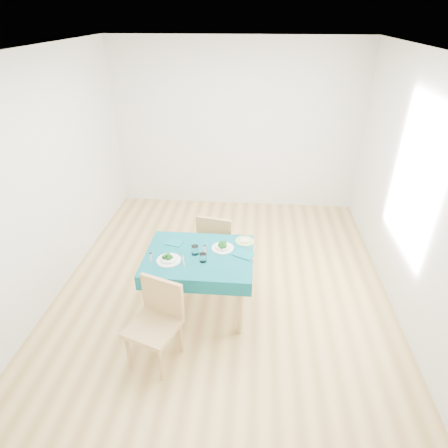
# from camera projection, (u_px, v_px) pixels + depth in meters

# --- Properties ---
(room_shell) EXTENTS (4.02, 4.52, 2.73)m
(room_shell) POSITION_uv_depth(u_px,v_px,m) (224.00, 185.00, 4.09)
(room_shell) COLOR #AA8446
(room_shell) RESTS_ON ground
(table) EXTENTS (1.14, 0.86, 0.76)m
(table) POSITION_uv_depth(u_px,v_px,m) (200.00, 283.00, 4.15)
(table) COLOR #08505B
(table) RESTS_ON ground
(chair_near) EXTENTS (0.58, 0.60, 1.11)m
(chair_near) POSITION_uv_depth(u_px,v_px,m) (152.00, 317.00, 3.45)
(chair_near) COLOR tan
(chair_near) RESTS_ON ground
(chair_far) EXTENTS (0.53, 0.56, 1.11)m
(chair_far) POSITION_uv_depth(u_px,v_px,m) (219.00, 231.00, 4.78)
(chair_far) COLOR tan
(chair_far) RESTS_ON ground
(bowl_near) EXTENTS (0.25, 0.25, 0.08)m
(bowl_near) POSITION_uv_depth(u_px,v_px,m) (169.00, 258.00, 3.85)
(bowl_near) COLOR white
(bowl_near) RESTS_ON table
(bowl_far) EXTENTS (0.24, 0.24, 0.07)m
(bowl_far) POSITION_uv_depth(u_px,v_px,m) (223.00, 246.00, 4.05)
(bowl_far) COLOR white
(bowl_far) RESTS_ON table
(fork_near) EXTENTS (0.07, 0.17, 0.00)m
(fork_near) POSITION_uv_depth(u_px,v_px,m) (151.00, 257.00, 3.92)
(fork_near) COLOR silver
(fork_near) RESTS_ON table
(knife_near) EXTENTS (0.07, 0.20, 0.00)m
(knife_near) POSITION_uv_depth(u_px,v_px,m) (183.00, 261.00, 3.86)
(knife_near) COLOR silver
(knife_near) RESTS_ON table
(fork_far) EXTENTS (0.06, 0.19, 0.00)m
(fork_far) POSITION_uv_depth(u_px,v_px,m) (205.00, 250.00, 4.04)
(fork_far) COLOR silver
(fork_far) RESTS_ON table
(knife_far) EXTENTS (0.07, 0.22, 0.00)m
(knife_far) POSITION_uv_depth(u_px,v_px,m) (251.00, 255.00, 3.95)
(knife_far) COLOR silver
(knife_far) RESTS_ON table
(napkin_near) EXTENTS (0.20, 0.16, 0.01)m
(napkin_near) POSITION_uv_depth(u_px,v_px,m) (174.00, 243.00, 4.15)
(napkin_near) COLOR #0C5A65
(napkin_near) RESTS_ON table
(napkin_far) EXTENTS (0.24, 0.21, 0.01)m
(napkin_far) POSITION_uv_depth(u_px,v_px,m) (243.00, 254.00, 3.96)
(napkin_far) COLOR #0C5A65
(napkin_far) RESTS_ON table
(tumbler_center) EXTENTS (0.08, 0.08, 0.10)m
(tumbler_center) POSITION_uv_depth(u_px,v_px,m) (195.00, 250.00, 3.95)
(tumbler_center) COLOR white
(tumbler_center) RESTS_ON table
(tumbler_side) EXTENTS (0.07, 0.07, 0.09)m
(tumbler_side) POSITION_uv_depth(u_px,v_px,m) (203.00, 258.00, 3.84)
(tumbler_side) COLOR white
(tumbler_side) RESTS_ON table
(side_plate) EXTENTS (0.21, 0.21, 0.01)m
(side_plate) POSITION_uv_depth(u_px,v_px,m) (245.00, 241.00, 4.19)
(side_plate) COLOR #8FC15E
(side_plate) RESTS_ON table
(bread_slice) EXTENTS (0.10, 0.10, 0.01)m
(bread_slice) POSITION_uv_depth(u_px,v_px,m) (245.00, 240.00, 4.18)
(bread_slice) COLOR beige
(bread_slice) RESTS_ON side_plate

